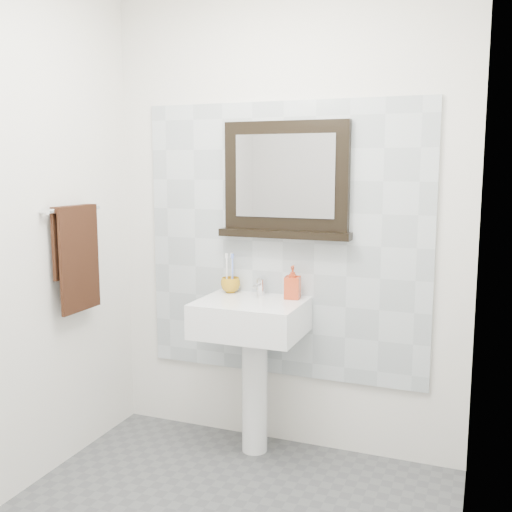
{
  "coord_description": "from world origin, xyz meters",
  "views": [
    {
      "loc": [
        1.04,
        -1.99,
        1.56
      ],
      "look_at": [
        0.05,
        0.55,
        1.15
      ],
      "focal_mm": 42.0,
      "sensor_mm": 36.0,
      "label": 1
    }
  ],
  "objects_px": {
    "pedestal_sink": "(251,334)",
    "hand_towel": "(77,250)",
    "toothbrush_cup": "(230,285)",
    "framed_mirror": "(286,182)",
    "soap_dispenser": "(293,282)"
  },
  "relations": [
    {
      "from": "soap_dispenser",
      "to": "hand_towel",
      "type": "bearing_deg",
      "value": -162.99
    },
    {
      "from": "hand_towel",
      "to": "toothbrush_cup",
      "type": "bearing_deg",
      "value": 36.48
    },
    {
      "from": "soap_dispenser",
      "to": "hand_towel",
      "type": "distance_m",
      "value": 1.14
    },
    {
      "from": "toothbrush_cup",
      "to": "framed_mirror",
      "type": "bearing_deg",
      "value": 7.92
    },
    {
      "from": "soap_dispenser",
      "to": "framed_mirror",
      "type": "bearing_deg",
      "value": 126.62
    },
    {
      "from": "toothbrush_cup",
      "to": "framed_mirror",
      "type": "xyz_separation_m",
      "value": [
        0.31,
        0.04,
        0.57
      ]
    },
    {
      "from": "framed_mirror",
      "to": "hand_towel",
      "type": "height_order",
      "value": "framed_mirror"
    },
    {
      "from": "pedestal_sink",
      "to": "toothbrush_cup",
      "type": "xyz_separation_m",
      "value": [
        -0.18,
        0.14,
        0.23
      ]
    },
    {
      "from": "soap_dispenser",
      "to": "pedestal_sink",
      "type": "bearing_deg",
      "value": -154.67
    },
    {
      "from": "pedestal_sink",
      "to": "toothbrush_cup",
      "type": "relative_size",
      "value": 8.97
    },
    {
      "from": "framed_mirror",
      "to": "hand_towel",
      "type": "xyz_separation_m",
      "value": [
        -0.96,
        -0.53,
        -0.34
      ]
    },
    {
      "from": "toothbrush_cup",
      "to": "framed_mirror",
      "type": "distance_m",
      "value": 0.65
    },
    {
      "from": "pedestal_sink",
      "to": "hand_towel",
      "type": "xyz_separation_m",
      "value": [
        -0.84,
        -0.34,
        0.45
      ]
    },
    {
      "from": "pedestal_sink",
      "to": "hand_towel",
      "type": "relative_size",
      "value": 1.75
    },
    {
      "from": "pedestal_sink",
      "to": "toothbrush_cup",
      "type": "height_order",
      "value": "pedestal_sink"
    }
  ]
}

